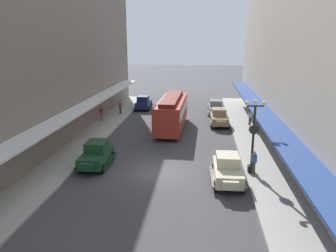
{
  "coord_description": "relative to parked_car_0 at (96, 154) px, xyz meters",
  "views": [
    {
      "loc": [
        2.89,
        -20.95,
        9.08
      ],
      "look_at": [
        0.0,
        6.0,
        1.8
      ],
      "focal_mm": 34.5,
      "sensor_mm": 36.0,
      "label": 1
    }
  ],
  "objects": [
    {
      "name": "ground_plane",
      "position": [
        4.76,
        -0.75,
        -0.94
      ],
      "size": [
        200.0,
        200.0,
        0.0
      ],
      "primitive_type": "plane",
      "color": "#424244"
    },
    {
      "name": "sidewalk_left",
      "position": [
        -2.74,
        -0.75,
        -0.87
      ],
      "size": [
        3.0,
        60.0,
        0.15
      ],
      "primitive_type": "cube",
      "color": "#A8A59E",
      "rests_on": "ground"
    },
    {
      "name": "sidewalk_right",
      "position": [
        12.26,
        -0.75,
        -0.87
      ],
      "size": [
        3.0,
        60.0,
        0.15
      ],
      "primitive_type": "cube",
      "color": "#A8A59E",
      "rests_on": "ground"
    },
    {
      "name": "building_row_left",
      "position": [
        -5.48,
        -0.75,
        8.82
      ],
      "size": [
        4.3,
        60.0,
        19.53
      ],
      "color": "slate",
      "rests_on": "ground"
    },
    {
      "name": "building_row_right",
      "position": [
        14.99,
        -0.75,
        9.64
      ],
      "size": [
        4.3,
        60.0,
        21.18
      ],
      "color": "#B2A899",
      "rests_on": "ground"
    },
    {
      "name": "parked_car_0",
      "position": [
        0.0,
        0.0,
        0.0
      ],
      "size": [
        2.23,
        4.29,
        1.84
      ],
      "color": "#193D23",
      "rests_on": "ground"
    },
    {
      "name": "parked_car_1",
      "position": [
        9.35,
        17.74,
        0.0
      ],
      "size": [
        2.24,
        4.3,
        1.84
      ],
      "color": "slate",
      "rests_on": "ground"
    },
    {
      "name": "parked_car_2",
      "position": [
        -0.14,
        20.23,
        0.0
      ],
      "size": [
        2.17,
        4.27,
        1.84
      ],
      "color": "#19234C",
      "rests_on": "ground"
    },
    {
      "name": "parked_car_3",
      "position": [
        9.52,
        12.78,
        0.0
      ],
      "size": [
        2.3,
        4.32,
        1.84
      ],
      "color": "#997F5B",
      "rests_on": "ground"
    },
    {
      "name": "parked_car_4",
      "position": [
        9.41,
        -1.84,
        0.0
      ],
      "size": [
        2.21,
        4.29,
        1.84
      ],
      "color": "beige",
      "rests_on": "ground"
    },
    {
      "name": "streetcar",
      "position": [
        4.56,
        10.72,
        0.96
      ],
      "size": [
        2.71,
        9.65,
        3.46
      ],
      "color": "#A52D23",
      "rests_on": "ground"
    },
    {
      "name": "lamp_post_with_clock",
      "position": [
        11.16,
        -0.35,
        2.04
      ],
      "size": [
        1.42,
        0.44,
        5.16
      ],
      "color": "black",
      "rests_on": "sidewalk_right"
    },
    {
      "name": "fire_hydrant",
      "position": [
        -1.59,
        3.25,
        -0.38
      ],
      "size": [
        0.24,
        0.24,
        0.82
      ],
      "color": "#B21E19",
      "rests_on": "sidewalk_left"
    },
    {
      "name": "pedestrian_0",
      "position": [
        12.83,
        12.77,
        0.07
      ],
      "size": [
        0.36,
        0.28,
        1.67
      ],
      "color": "#4C4238",
      "rests_on": "sidewalk_right"
    },
    {
      "name": "pedestrian_1",
      "position": [
        11.28,
        -0.63,
        0.05
      ],
      "size": [
        0.36,
        0.24,
        1.64
      ],
      "color": "#4C4238",
      "rests_on": "sidewalk_right"
    },
    {
      "name": "pedestrian_2",
      "position": [
        -2.4,
        16.61,
        0.07
      ],
      "size": [
        0.36,
        0.28,
        1.67
      ],
      "color": "#2D2D33",
      "rests_on": "sidewalk_left"
    },
    {
      "name": "pedestrian_3",
      "position": [
        13.17,
        9.26,
        0.07
      ],
      "size": [
        0.36,
        0.28,
        1.67
      ],
      "color": "slate",
      "rests_on": "sidewalk_right"
    },
    {
      "name": "pedestrian_4",
      "position": [
        -3.63,
        12.82,
        0.07
      ],
      "size": [
        0.36,
        0.28,
        1.67
      ],
      "color": "slate",
      "rests_on": "sidewalk_left"
    }
  ]
}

